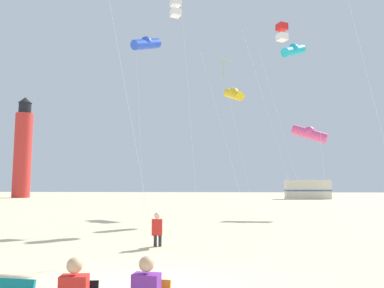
{
  "coord_description": "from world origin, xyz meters",
  "views": [
    {
      "loc": [
        1.6,
        -7.53,
        2.06
      ],
      "look_at": [
        -0.06,
        11.72,
        4.19
      ],
      "focal_mm": 34.94,
      "sensor_mm": 36.0,
      "label": 1
    }
  ],
  "objects_px": {
    "kite_flyer_standing": "(157,229)",
    "kite_tube_blue": "(146,43)",
    "kite_tube_rainbow": "(309,133)",
    "kite_tube_cyan": "(293,50)",
    "lighthouse_distant": "(23,150)",
    "kite_box_white": "(176,8)",
    "kite_box_scarlet": "(282,33)",
    "rv_van_cream": "(307,190)",
    "kite_diamond_lime": "(224,64)",
    "kite_tube_gold": "(234,94)"
  },
  "relations": [
    {
      "from": "kite_tube_cyan",
      "to": "lighthouse_distant",
      "type": "distance_m",
      "value": 50.11
    },
    {
      "from": "kite_box_scarlet",
      "to": "lighthouse_distant",
      "type": "distance_m",
      "value": 51.17
    },
    {
      "from": "kite_tube_gold",
      "to": "rv_van_cream",
      "type": "distance_m",
      "value": 31.51
    },
    {
      "from": "kite_diamond_lime",
      "to": "kite_box_scarlet",
      "type": "height_order",
      "value": "kite_box_scarlet"
    },
    {
      "from": "kite_flyer_standing",
      "to": "kite_tube_blue",
      "type": "relative_size",
      "value": 0.09
    },
    {
      "from": "kite_tube_gold",
      "to": "kite_tube_blue",
      "type": "distance_m",
      "value": 7.9
    },
    {
      "from": "kite_box_white",
      "to": "kite_tube_rainbow",
      "type": "xyz_separation_m",
      "value": [
        8.99,
        3.31,
        -7.88
      ]
    },
    {
      "from": "kite_flyer_standing",
      "to": "kite_tube_rainbow",
      "type": "relative_size",
      "value": 0.18
    },
    {
      "from": "kite_tube_gold",
      "to": "kite_tube_rainbow",
      "type": "height_order",
      "value": "kite_tube_gold"
    },
    {
      "from": "kite_tube_cyan",
      "to": "rv_van_cream",
      "type": "height_order",
      "value": "kite_tube_cyan"
    },
    {
      "from": "kite_tube_blue",
      "to": "kite_tube_cyan",
      "type": "bearing_deg",
      "value": 13.46
    },
    {
      "from": "kite_tube_gold",
      "to": "kite_box_scarlet",
      "type": "xyz_separation_m",
      "value": [
        3.1,
        -4.72,
        2.93
      ]
    },
    {
      "from": "kite_diamond_lime",
      "to": "kite_tube_rainbow",
      "type": "height_order",
      "value": "kite_diamond_lime"
    },
    {
      "from": "kite_tube_cyan",
      "to": "kite_flyer_standing",
      "type": "bearing_deg",
      "value": -116.74
    },
    {
      "from": "kite_box_white",
      "to": "kite_tube_blue",
      "type": "relative_size",
      "value": 1.12
    },
    {
      "from": "kite_box_white",
      "to": "kite_tube_cyan",
      "type": "bearing_deg",
      "value": 27.2
    },
    {
      "from": "lighthouse_distant",
      "to": "rv_van_cream",
      "type": "bearing_deg",
      "value": -2.36
    },
    {
      "from": "kite_diamond_lime",
      "to": "rv_van_cream",
      "type": "height_order",
      "value": "kite_diamond_lime"
    },
    {
      "from": "kite_diamond_lime",
      "to": "lighthouse_distant",
      "type": "height_order",
      "value": "lighthouse_distant"
    },
    {
      "from": "kite_tube_blue",
      "to": "kite_tube_rainbow",
      "type": "height_order",
      "value": "kite_tube_blue"
    },
    {
      "from": "kite_tube_blue",
      "to": "kite_tube_rainbow",
      "type": "bearing_deg",
      "value": 8.03
    },
    {
      "from": "kite_tube_blue",
      "to": "kite_tube_cyan",
      "type": "relative_size",
      "value": 0.99
    },
    {
      "from": "kite_box_white",
      "to": "rv_van_cream",
      "type": "relative_size",
      "value": 2.18
    },
    {
      "from": "kite_tube_cyan",
      "to": "kite_box_scarlet",
      "type": "xyz_separation_m",
      "value": [
        -1.3,
        -3.09,
        0.11
      ]
    },
    {
      "from": "kite_diamond_lime",
      "to": "lighthouse_distant",
      "type": "bearing_deg",
      "value": 131.91
    },
    {
      "from": "kite_tube_rainbow",
      "to": "lighthouse_distant",
      "type": "distance_m",
      "value": 51.14
    },
    {
      "from": "kite_flyer_standing",
      "to": "kite_box_white",
      "type": "bearing_deg",
      "value": -91.59
    },
    {
      "from": "kite_box_scarlet",
      "to": "rv_van_cream",
      "type": "bearing_deg",
      "value": 75.66
    },
    {
      "from": "kite_box_white",
      "to": "lighthouse_distant",
      "type": "bearing_deg",
      "value": 130.02
    },
    {
      "from": "kite_tube_gold",
      "to": "rv_van_cream",
      "type": "height_order",
      "value": "kite_tube_gold"
    },
    {
      "from": "kite_tube_blue",
      "to": "kite_box_white",
      "type": "bearing_deg",
      "value": -36.84
    },
    {
      "from": "kite_tube_blue",
      "to": "kite_tube_rainbow",
      "type": "relative_size",
      "value": 1.99
    },
    {
      "from": "kite_tube_gold",
      "to": "kite_box_scarlet",
      "type": "bearing_deg",
      "value": -56.73
    },
    {
      "from": "kite_box_white",
      "to": "lighthouse_distant",
      "type": "distance_m",
      "value": 47.39
    },
    {
      "from": "kite_diamond_lime",
      "to": "kite_tube_rainbow",
      "type": "relative_size",
      "value": 1.56
    },
    {
      "from": "kite_box_white",
      "to": "kite_diamond_lime",
      "type": "xyz_separation_m",
      "value": [
        3.08,
        -1.12,
        -4.22
      ]
    },
    {
      "from": "kite_tube_gold",
      "to": "lighthouse_distant",
      "type": "height_order",
      "value": "lighthouse_distant"
    },
    {
      "from": "kite_tube_rainbow",
      "to": "lighthouse_distant",
      "type": "xyz_separation_m",
      "value": [
        -39.25,
        32.72,
        2.2
      ]
    },
    {
      "from": "kite_flyer_standing",
      "to": "rv_van_cream",
      "type": "distance_m",
      "value": 47.0
    },
    {
      "from": "kite_tube_blue",
      "to": "kite_diamond_lime",
      "type": "bearing_deg",
      "value": -27.78
    },
    {
      "from": "kite_box_white",
      "to": "kite_box_scarlet",
      "type": "relative_size",
      "value": 1.11
    },
    {
      "from": "kite_box_white",
      "to": "kite_diamond_lime",
      "type": "distance_m",
      "value": 5.35
    },
    {
      "from": "kite_flyer_standing",
      "to": "kite_diamond_lime",
      "type": "height_order",
      "value": "kite_diamond_lime"
    },
    {
      "from": "kite_tube_blue",
      "to": "rv_van_cream",
      "type": "distance_m",
      "value": 38.4
    },
    {
      "from": "kite_flyer_standing",
      "to": "kite_box_scarlet",
      "type": "height_order",
      "value": "kite_box_scarlet"
    },
    {
      "from": "kite_tube_rainbow",
      "to": "lighthouse_distant",
      "type": "bearing_deg",
      "value": 140.19
    },
    {
      "from": "kite_box_white",
      "to": "rv_van_cream",
      "type": "distance_m",
      "value": 39.36
    },
    {
      "from": "kite_tube_rainbow",
      "to": "rv_van_cream",
      "type": "relative_size",
      "value": 0.98
    },
    {
      "from": "kite_flyer_standing",
      "to": "rv_van_cream",
      "type": "relative_size",
      "value": 0.18
    },
    {
      "from": "kite_tube_blue",
      "to": "lighthouse_distant",
      "type": "xyz_separation_m",
      "value": [
        -27.96,
        34.31,
        -4.05
      ]
    }
  ]
}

